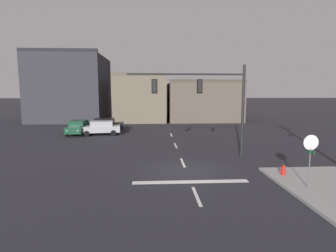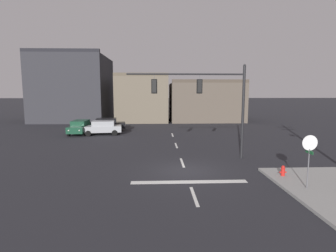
{
  "view_description": "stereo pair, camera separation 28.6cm",
  "coord_description": "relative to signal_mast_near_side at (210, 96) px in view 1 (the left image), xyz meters",
  "views": [
    {
      "loc": [
        -2.02,
        -15.94,
        4.91
      ],
      "look_at": [
        -0.91,
        4.17,
        2.31
      ],
      "focal_mm": 28.29,
      "sensor_mm": 36.0,
      "label": 1
    },
    {
      "loc": [
        -1.73,
        -15.95,
        4.91
      ],
      "look_at": [
        -0.91,
        4.17,
        2.31
      ],
      "focal_mm": 28.29,
      "sensor_mm": 36.0,
      "label": 2
    }
  ],
  "objects": [
    {
      "name": "ground_plane",
      "position": [
        -2.03,
        -3.06,
        -4.63
      ],
      "size": [
        400.0,
        400.0,
        0.0
      ],
      "primitive_type": "plane",
      "color": "#232328"
    },
    {
      "name": "stop_bar_paint",
      "position": [
        -2.03,
        -5.06,
        -4.62
      ],
      "size": [
        6.4,
        0.5,
        0.01
      ],
      "primitive_type": "cube",
      "color": "silver",
      "rests_on": "ground"
    },
    {
      "name": "lane_centreline",
      "position": [
        -2.03,
        -1.06,
        -4.62
      ],
      "size": [
        0.16,
        26.4,
        0.01
      ],
      "color": "silver",
      "rests_on": "ground"
    },
    {
      "name": "signal_mast_near_side",
      "position": [
        0.0,
        0.0,
        0.0
      ],
      "size": [
        8.5,
        0.39,
        6.89
      ],
      "color": "black",
      "rests_on": "ground"
    },
    {
      "name": "stop_sign",
      "position": [
        3.66,
        -6.64,
        -2.48
      ],
      "size": [
        0.76,
        0.64,
        2.83
      ],
      "color": "#56565B",
      "rests_on": "ground"
    },
    {
      "name": "car_lot_nearside",
      "position": [
        -12.78,
        12.02,
        -3.77
      ],
      "size": [
        2.01,
        4.5,
        1.61
      ],
      "color": "#143D28",
      "rests_on": "ground"
    },
    {
      "name": "car_lot_middle",
      "position": [
        -10.11,
        11.43,
        -3.77
      ],
      "size": [
        4.61,
        2.36,
        1.61
      ],
      "color": "#9EA0A5",
      "rests_on": "ground"
    },
    {
      "name": "car_lot_farside",
      "position": [
        -10.11,
        14.52,
        -3.77
      ],
      "size": [
        4.62,
        2.37,
        1.61
      ],
      "color": "black",
      "rests_on": "ground"
    },
    {
      "name": "fire_hydrant",
      "position": [
        3.4,
        -4.64,
        -4.3
      ],
      "size": [
        0.4,
        0.3,
        0.75
      ],
      "color": "red",
      "rests_on": "ground"
    },
    {
      "name": "building_row",
      "position": [
        -9.34,
        27.34,
        -0.18
      ],
      "size": [
        34.4,
        12.03,
        11.32
      ],
      "color": "#2D2D33",
      "rests_on": "ground"
    }
  ]
}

